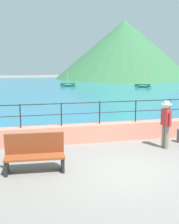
# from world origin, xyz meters

# --- Properties ---
(ground_plane) EXTENTS (120.00, 120.00, 0.00)m
(ground_plane) POSITION_xyz_m (0.00, 0.00, 0.00)
(ground_plane) COLOR slate
(promenade_wall) EXTENTS (20.00, 0.56, 0.70)m
(promenade_wall) POSITION_xyz_m (0.00, 3.20, 0.35)
(promenade_wall) COLOR tan
(promenade_wall) RESTS_ON ground
(railing) EXTENTS (18.44, 0.04, 0.90)m
(railing) POSITION_xyz_m (0.00, 3.20, 1.31)
(railing) COLOR black
(railing) RESTS_ON promenade_wall
(lake_water) EXTENTS (64.00, 44.32, 0.06)m
(lake_water) POSITION_xyz_m (0.00, 25.84, 0.03)
(lake_water) COLOR #236B89
(lake_water) RESTS_ON ground
(hill_main) EXTENTS (26.02, 26.02, 10.75)m
(hill_main) POSITION_xyz_m (15.81, 43.01, 5.37)
(hill_main) COLOR #33663D
(hill_main) RESTS_ON ground
(bench_main) EXTENTS (1.73, 0.66, 1.13)m
(bench_main) POSITION_xyz_m (-2.67, 0.58, 0.56)
(bench_main) COLOR brown
(bench_main) RESTS_ON ground
(person_walking) EXTENTS (0.38, 0.57, 1.75)m
(person_walking) POSITION_xyz_m (2.09, 1.70, 0.98)
(person_walking) COLOR slate
(person_walking) RESTS_ON ground
(boat_1) EXTENTS (2.38, 2.10, 2.08)m
(boat_1) POSITION_xyz_m (11.43, 24.34, 0.26)
(boat_1) COLOR #338C59
(boat_1) RESTS_ON lake_water
(boat_2) EXTENTS (2.47, 1.78, 1.70)m
(boat_2) POSITION_xyz_m (2.67, 27.86, 0.26)
(boat_2) COLOR #338C59
(boat_2) RESTS_ON lake_water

